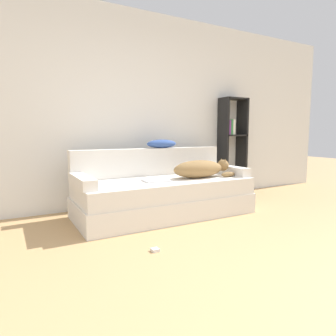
{
  "coord_description": "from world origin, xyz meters",
  "views": [
    {
      "loc": [
        -1.48,
        -1.25,
        1.03
      ],
      "look_at": [
        0.24,
        1.88,
        0.6
      ],
      "focal_mm": 32.0,
      "sensor_mm": 36.0,
      "label": 1
    }
  ],
  "objects": [
    {
      "name": "couch_backrest",
      "position": [
        0.24,
        2.37,
        0.63
      ],
      "size": [
        2.12,
        0.15,
        0.36
      ],
      "color": "silver",
      "rests_on": "couch"
    },
    {
      "name": "ground_plane",
      "position": [
        0.0,
        0.0,
        0.0
      ],
      "size": [
        20.0,
        20.0,
        0.0
      ],
      "primitive_type": "plane",
      "color": "tan"
    },
    {
      "name": "throw_pillow",
      "position": [
        0.41,
        2.38,
        0.87
      ],
      "size": [
        0.44,
        0.18,
        0.11
      ],
      "color": "#335199",
      "rests_on": "couch_backrest"
    },
    {
      "name": "laptop",
      "position": [
        0.09,
        1.89,
        0.46
      ],
      "size": [
        0.32,
        0.26,
        0.02
      ],
      "rotation": [
        0.0,
        0.0,
        -0.07
      ],
      "color": "silver",
      "rests_on": "couch"
    },
    {
      "name": "couch_arm_left",
      "position": [
        -0.77,
        1.97,
        0.51
      ],
      "size": [
        0.15,
        0.75,
        0.11
      ],
      "color": "silver",
      "rests_on": "couch"
    },
    {
      "name": "dog",
      "position": [
        0.72,
        1.88,
        0.56
      ],
      "size": [
        0.84,
        0.32,
        0.23
      ],
      "color": "olive",
      "rests_on": "couch"
    },
    {
      "name": "couch",
      "position": [
        0.24,
        1.98,
        0.22
      ],
      "size": [
        2.16,
        0.94,
        0.45
      ],
      "color": "silver",
      "rests_on": "ground_plane"
    },
    {
      "name": "bookshelf",
      "position": [
        1.81,
        2.56,
        0.89
      ],
      "size": [
        0.44,
        0.26,
        1.58
      ],
      "color": "black",
      "rests_on": "ground_plane"
    },
    {
      "name": "power_adapter",
      "position": [
        -0.38,
        0.99,
        0.01
      ],
      "size": [
        0.07,
        0.07,
        0.03
      ],
      "color": "silver",
      "rests_on": "ground_plane"
    },
    {
      "name": "couch_arm_right",
      "position": [
        1.24,
        1.97,
        0.51
      ],
      "size": [
        0.15,
        0.75,
        0.11
      ],
      "color": "silver",
      "rests_on": "couch"
    },
    {
      "name": "wall_back",
      "position": [
        0.0,
        2.74,
        1.35
      ],
      "size": [
        7.89,
        0.06,
        2.7
      ],
      "color": "white",
      "rests_on": "ground_plane"
    }
  ]
}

